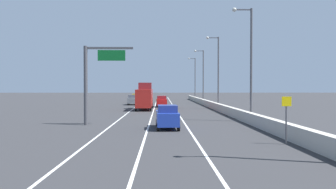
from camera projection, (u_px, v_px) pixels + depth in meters
name	position (u px, v px, depth m)	size (l,w,h in m)	color
ground_plane	(165.00, 105.00, 67.56)	(320.00, 320.00, 0.00)	#2D2D30
lane_stripe_left	(134.00, 108.00, 58.45)	(0.16, 130.00, 0.00)	silver
lane_stripe_center	(154.00, 108.00, 58.53)	(0.16, 130.00, 0.00)	silver
lane_stripe_right	(174.00, 108.00, 58.60)	(0.16, 130.00, 0.00)	silver
jersey_barrier_right	(228.00, 111.00, 43.73)	(0.60, 120.00, 1.10)	#B2ADA3
overhead_sign_gantry	(93.00, 75.00, 31.89)	(4.68, 0.36, 7.50)	#47474C
speed_advisory_sign	(286.00, 116.00, 21.07)	(0.60, 0.11, 3.00)	#4C4C51
lamp_post_right_second	(249.00, 57.00, 35.20)	(2.14, 0.44, 11.89)	#4C4C51
lamp_post_right_third	(217.00, 68.00, 55.08)	(2.14, 0.44, 11.89)	#4C4C51
lamp_post_right_fourth	(202.00, 73.00, 74.96)	(2.14, 0.44, 11.89)	#4C4C51
lamp_post_right_fifth	(194.00, 76.00, 94.84)	(2.14, 0.44, 11.89)	#4C4C51
car_gray_0	(133.00, 100.00, 68.96)	(2.02, 4.81, 2.05)	slate
car_blue_1	(167.00, 117.00, 29.27)	(2.05, 4.81, 2.05)	#1E389E
car_red_2	(161.00, 101.00, 61.30)	(2.04, 4.26, 2.05)	red
car_yellow_3	(136.00, 98.00, 79.23)	(1.96, 4.61, 2.12)	gold
box_truck	(145.00, 97.00, 53.82)	(2.47, 8.68, 4.35)	#A51E19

